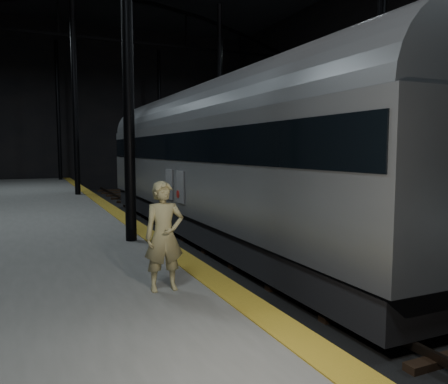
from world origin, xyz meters
TOP-DOWN VIEW (x-y plane):
  - ground at (0.00, 0.00)m, footprint 44.00×44.00m
  - platform_right at (7.50, 0.00)m, footprint 9.00×43.80m
  - tactile_strip at (-3.25, 0.00)m, footprint 0.50×43.80m
  - track at (0.00, 0.00)m, footprint 2.40×43.00m
  - train at (-0.00, 0.18)m, footprint 3.01×20.14m
  - woman at (-4.14, -7.94)m, footprint 0.63×0.42m

SIDE VIEW (x-z plane):
  - ground at x=0.00m, z-range 0.00..0.00m
  - track at x=0.00m, z-range -0.05..0.19m
  - platform_right at x=7.50m, z-range 0.00..1.00m
  - tactile_strip at x=-3.25m, z-range 1.00..1.01m
  - woman at x=-4.14m, z-range 1.00..2.69m
  - train at x=0.00m, z-range 0.31..5.69m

